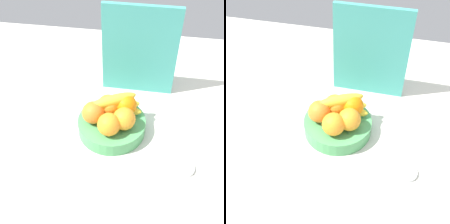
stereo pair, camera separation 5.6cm
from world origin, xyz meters
TOP-DOWN VIEW (x-y plane):
  - ground_plane at (0.00, 0.00)cm, footprint 180.00×140.00cm
  - fruit_bowl at (0.13, -0.15)cm, footprint 23.63×23.63cm
  - orange_front_left at (-0.40, -5.85)cm, footprint 7.68×7.68cm
  - orange_front_right at (4.54, -2.56)cm, footprint 7.68×7.68cm
  - orange_center at (4.26, 4.16)cm, footprint 7.68×7.68cm
  - orange_back_left at (-1.75, 2.98)cm, footprint 7.68×7.68cm
  - orange_back_right at (-6.09, -1.22)cm, footprint 7.68×7.68cm
  - banana_bunch at (0.83, 3.32)cm, footprint 17.98×12.08cm
  - cutting_board at (6.61, 24.32)cm, footprint 28.01×1.97cm
  - jar_lid at (25.20, -13.00)cm, footprint 6.68×6.68cm

SIDE VIEW (x-z plane):
  - ground_plane at x=0.00cm, z-range -3.00..0.00cm
  - jar_lid at x=25.20cm, z-range 0.00..1.15cm
  - fruit_bowl at x=0.13cm, z-range 0.00..5.15cm
  - orange_front_left at x=-0.40cm, z-range 5.15..12.83cm
  - orange_front_right at x=4.54cm, z-range 5.15..12.83cm
  - orange_center at x=4.26cm, z-range 5.15..12.83cm
  - orange_back_left at x=-1.75cm, z-range 5.15..12.83cm
  - orange_back_right at x=-6.09cm, z-range 5.15..12.83cm
  - banana_bunch at x=0.83cm, z-range 5.15..13.55cm
  - cutting_board at x=6.61cm, z-range 0.00..36.00cm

